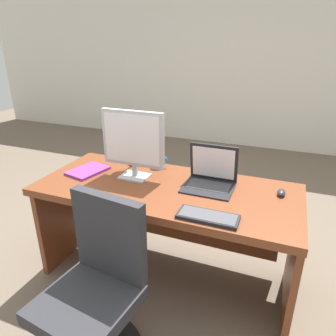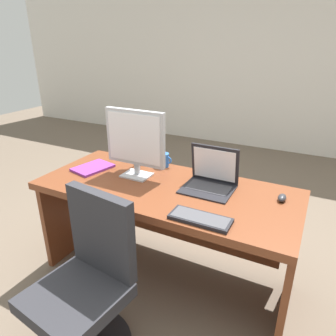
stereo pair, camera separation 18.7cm
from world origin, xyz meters
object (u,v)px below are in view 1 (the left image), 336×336
Objects in this scene: desk_lamp at (133,126)px; office_chair at (95,301)px; keyboard at (208,217)px; book at (88,171)px; laptop at (211,173)px; desk at (168,208)px; coffee_mug at (159,160)px; monitor at (133,141)px; mouse at (281,193)px.

desk_lamp reaches higher than office_chair.
keyboard is at bearing -36.85° from desk_lamp.
book is at bearing 125.11° from office_chair.
office_chair is (-0.39, -0.86, -0.46)m from laptop.
coffee_mug reaches higher than desk.
keyboard is 0.75m from office_chair.
laptop is at bearing 8.12° from book.
monitor reaches higher than book.
laptop is at bearing -19.91° from coffee_mug.
desk is 5.49× the size of book.
desk_lamp is 3.65× the size of coffee_mug.
mouse reaches higher than desk.
desk is 1.87× the size of office_chair.
coffee_mug is (0.45, 0.29, 0.04)m from book.
desk is 5.34× the size of laptop.
desk is 3.63× the size of monitor.
monitor reaches higher than desk_lamp.
monitor is 0.23m from desk_lamp.
mouse reaches higher than keyboard.
laptop is at bearing -10.43° from desk_lamp.
monitor is 0.76m from keyboard.
book is at bearing -173.67° from monitor.
book is at bearing 163.09° from keyboard.
laptop is 3.69× the size of mouse.
desk_lamp is at bearing 148.95° from desk.
mouse is (0.72, 0.11, 0.21)m from desk.
book is at bearing -171.88° from laptop.
coffee_mug is 0.13× the size of office_chair.
office_chair is (0.51, -0.73, -0.38)m from book.
keyboard is at bearing -41.98° from desk.
laptop is at bearing -179.58° from mouse.
mouse is 0.21× the size of desk_lamp.
coffee_mug is at bearing 93.21° from office_chair.
desk_lamp is at bearing 174.03° from mouse.
coffee_mug is (-0.45, 0.16, -0.03)m from laptop.
desk_lamp reaches higher than desk.
laptop is at bearing 9.34° from monitor.
laptop reaches higher than office_chair.
mouse is at bearing 5.56° from book.
desk_lamp is (-0.73, 0.55, 0.30)m from keyboard.
office_chair is (0.25, -0.97, -0.69)m from desk_lamp.
laptop reaches higher than mouse.
keyboard is (0.63, -0.34, -0.26)m from monitor.
monitor reaches higher than desk.
monitor is (-0.27, 0.02, 0.46)m from desk.
laptop is 0.46m from mouse.
desk is 0.76m from mouse.
office_chair reaches higher than desk.
laptop is at bearing 21.30° from desk.
desk is 0.78m from office_chair.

